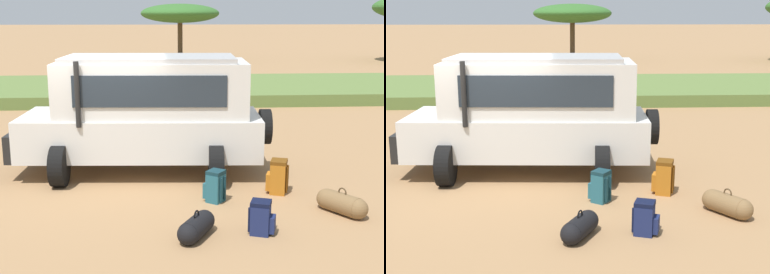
{
  "view_description": "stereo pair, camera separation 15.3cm",
  "coord_description": "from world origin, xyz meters",
  "views": [
    {
      "loc": [
        1.07,
        -10.46,
        3.27
      ],
      "look_at": [
        1.74,
        -0.65,
        1.0
      ],
      "focal_mm": 50.0,
      "sensor_mm": 36.0,
      "label": 1
    },
    {
      "loc": [
        1.22,
        -10.47,
        3.27
      ],
      "look_at": [
        1.74,
        -0.65,
        1.0
      ],
      "focal_mm": 50.0,
      "sensor_mm": 36.0,
      "label": 2
    }
  ],
  "objects": [
    {
      "name": "duffel_bag_soft_canvas",
      "position": [
        4.14,
        -2.2,
        0.18
      ],
      "size": [
        0.69,
        0.86,
        0.45
      ],
      "color": "brown",
      "rests_on": "ground_plane"
    },
    {
      "name": "backpack_beside_front_wheel",
      "position": [
        2.09,
        -1.46,
        0.28
      ],
      "size": [
        0.42,
        0.41,
        0.58
      ],
      "color": "#235B6B",
      "rests_on": "ground_plane"
    },
    {
      "name": "backpack_cluster_center",
      "position": [
        2.64,
        -2.93,
        0.25
      ],
      "size": [
        0.44,
        0.38,
        0.52
      ],
      "color": "navy",
      "rests_on": "ground_plane"
    },
    {
      "name": "acacia_tree_left_mid",
      "position": [
        2.88,
        29.03,
        3.29
      ],
      "size": [
        5.67,
        6.17,
        3.99
      ],
      "color": "brown",
      "rests_on": "ground_plane"
    },
    {
      "name": "safari_vehicle",
      "position": [
        0.86,
        0.5,
        1.29
      ],
      "size": [
        5.41,
        2.93,
        2.44
      ],
      "color": "silver",
      "rests_on": "ground_plane"
    },
    {
      "name": "grass_bank",
      "position": [
        0.0,
        11.66,
        0.22
      ],
      "size": [
        120.0,
        7.0,
        0.44
      ],
      "color": "#5B7538",
      "rests_on": "ground_plane"
    },
    {
      "name": "backpack_near_rear_wheel",
      "position": [
        3.31,
        -1.07,
        0.31
      ],
      "size": [
        0.45,
        0.44,
        0.63
      ],
      "color": "#B26619",
      "rests_on": "ground_plane"
    },
    {
      "name": "ground_plane",
      "position": [
        0.0,
        0.0,
        0.0
      ],
      "size": [
        320.0,
        320.0,
        0.0
      ],
      "primitive_type": "plane",
      "color": "#9E754C"
    },
    {
      "name": "duffel_bag_low_black_case",
      "position": [
        1.64,
        -3.01,
        0.17
      ],
      "size": [
        0.61,
        0.84,
        0.43
      ],
      "color": "black",
      "rests_on": "ground_plane"
    }
  ]
}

